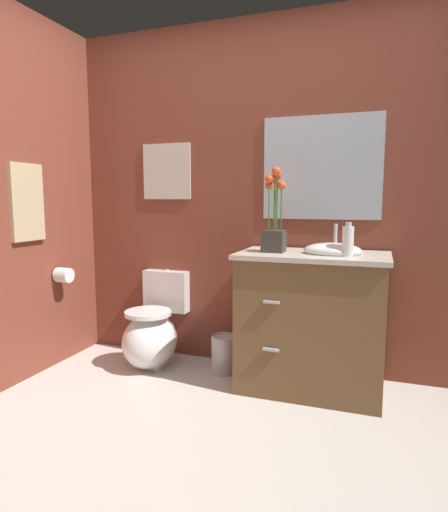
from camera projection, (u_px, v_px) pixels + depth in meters
name	position (u px, v px, depth m)	size (l,w,h in m)	color
ground_plane	(175.00, 475.00, 1.97)	(9.57, 9.57, 0.00)	beige
wall_back	(288.00, 197.00, 3.11)	(4.47, 0.05, 2.50)	brown
toilet	(153.00, 333.00, 3.27)	(0.38, 0.59, 0.69)	white
vanity_cabinet	(312.00, 320.00, 2.83)	(0.94, 0.56, 1.08)	brown
flower_vase	(274.00, 223.00, 2.81)	(0.14, 0.14, 0.54)	#38332D
soap_bottle	(348.00, 241.00, 2.60)	(0.07, 0.07, 0.20)	white
trash_bin	(224.00, 354.00, 3.14)	(0.18, 0.18, 0.27)	#B7B7BC
wall_poster	(167.00, 172.00, 3.36)	(0.40, 0.01, 0.42)	beige
wall_mirror	(321.00, 168.00, 2.97)	(0.80, 0.01, 0.70)	#B2BCC6
hanging_towel	(27.00, 202.00, 2.94)	(0.03, 0.28, 0.52)	tan
toilet_paper_roll	(64.00, 275.00, 3.24)	(0.11, 0.11, 0.11)	white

